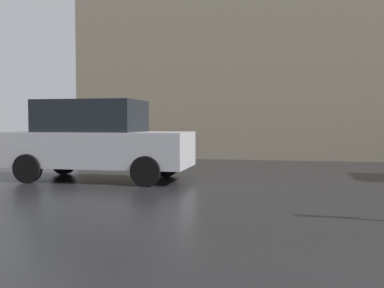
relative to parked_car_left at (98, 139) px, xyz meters
name	(u,v)px	position (x,y,z in m)	size (l,w,h in m)	color
parked_car_left	(98,139)	(0.00, 0.00, 0.00)	(4.38, 1.91, 1.93)	silver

